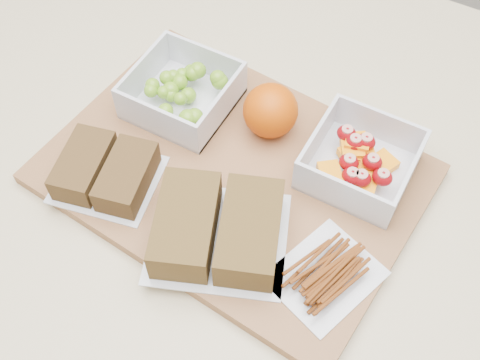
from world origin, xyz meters
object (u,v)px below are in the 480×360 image
Objects in this scene: fruit_container at (360,162)px; sandwich_bag_left at (106,171)px; grape_container at (184,92)px; orange at (271,111)px; cutting_board at (233,174)px; sandwich_bag_center at (218,229)px; pretzel_bag at (326,271)px.

sandwich_bag_left is at bearing -148.71° from fruit_container.
grape_container is 1.79× the size of orange.
cutting_board is 0.15m from fruit_container.
grape_container is at bearing 83.66° from sandwich_bag_left.
sandwich_bag_center is at bearing -1.90° from sandwich_bag_left.
cutting_board is at bearing -151.95° from fruit_container.
sandwich_bag_left is (-0.13, -0.16, -0.02)m from orange.
grape_container is at bearing 152.43° from pretzel_bag.
cutting_board is 0.17m from pretzel_bag.
cutting_board is at bearing 109.54° from sandwich_bag_center.
fruit_container reaches higher than pretzel_bag.
sandwich_bag_center is (-0.10, -0.16, 0.00)m from fruit_container.
pretzel_bag is at bearing -20.44° from cutting_board.
orange is 0.36× the size of sandwich_bag_center.
cutting_board is 3.15× the size of sandwich_bag_left.
sandwich_bag_center reaches higher than pretzel_bag.
fruit_container is 0.18m from sandwich_bag_center.
orange reaches higher than sandwich_bag_left.
grape_container is at bearing 132.21° from sandwich_bag_center.
orange reaches higher than cutting_board.
sandwich_bag_left is 1.02× the size of pretzel_bag.
pretzel_bag is at bearing -80.80° from fruit_container.
sandwich_bag_left is at bearing -177.75° from pretzel_bag.
fruit_container is at bearing -4.05° from orange.
fruit_container is 0.89× the size of pretzel_bag.
grape_container is 0.23m from fruit_container.
orange is at bearing 133.81° from pretzel_bag.
grape_container is 1.02× the size of fruit_container.
fruit_container is 1.75× the size of orange.
cutting_board is at bearing 154.57° from pretzel_bag.
sandwich_bag_center is (0.03, -0.09, 0.03)m from cutting_board.
pretzel_bag reaches higher than cutting_board.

